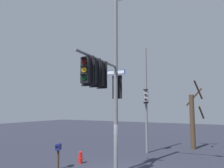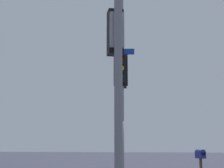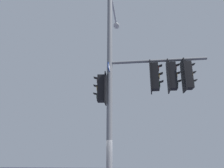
% 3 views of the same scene
% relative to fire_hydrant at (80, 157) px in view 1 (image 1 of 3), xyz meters
% --- Properties ---
extents(main_signal_pole_assembly, '(3.83, 4.58, 9.97)m').
position_rel_fire_hydrant_xyz_m(main_signal_pole_assembly, '(-3.06, 1.57, 4.86)').
color(main_signal_pole_assembly, slate).
rests_on(main_signal_pole_assembly, ground).
extents(secondary_pole_assembly, '(0.45, 0.73, 8.20)m').
position_rel_fire_hydrant_xyz_m(secondary_pole_assembly, '(-2.52, -4.87, 3.84)').
color(secondary_pole_assembly, slate).
rests_on(secondary_pole_assembly, ground).
extents(fire_hydrant, '(0.38, 0.24, 0.73)m').
position_rel_fire_hydrant_xyz_m(fire_hydrant, '(0.00, 0.00, 0.00)').
color(fire_hydrant, red).
rests_on(fire_hydrant, ground).
extents(mailbox, '(0.40, 0.50, 1.41)m').
position_rel_fire_hydrant_xyz_m(mailbox, '(0.30, 1.65, 0.76)').
color(mailbox, '#4C3823').
rests_on(mailbox, ground).
extents(bare_tree_behind_pole, '(1.51, 1.70, 5.70)m').
position_rel_fire_hydrant_xyz_m(bare_tree_behind_pole, '(-5.38, -8.35, 2.17)').
color(bare_tree_behind_pole, '#473525').
rests_on(bare_tree_behind_pole, ground).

